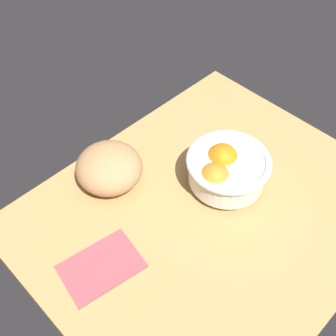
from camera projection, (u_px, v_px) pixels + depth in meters
ground_plane at (208, 213)px, 95.02cm from camera, size 78.18×64.27×3.00cm
fruit_bowl at (226, 169)px, 94.41cm from camera, size 18.89×18.89×10.01cm
bread_loaf at (109, 168)px, 95.66cm from camera, size 15.12×15.23×9.20cm
napkin_folded at (101, 266)px, 84.25cm from camera, size 17.03×13.09×0.95cm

